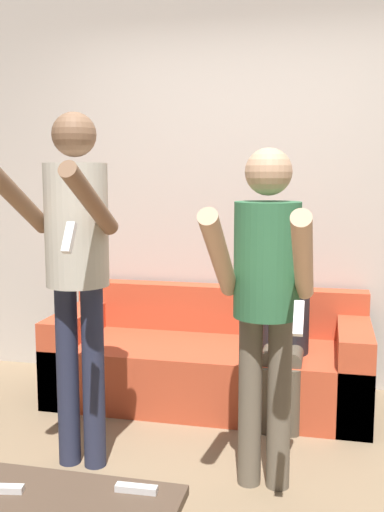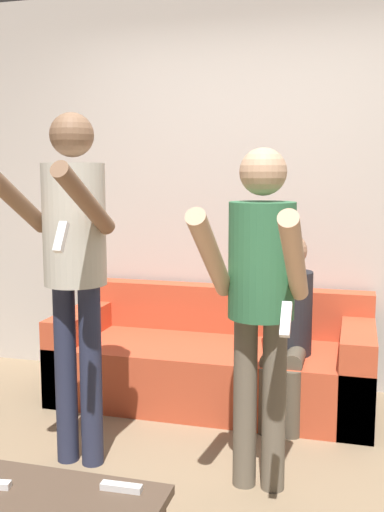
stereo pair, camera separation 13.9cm
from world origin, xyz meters
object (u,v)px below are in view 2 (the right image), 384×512
object	(u,v)px
couch	(213,362)
remote_far	(121,487)
person_standing_left	(73,251)
person_standing_right	(261,285)
person_seated	(287,320)

from	to	relation	value
couch	remote_far	size ratio (longest dim) A/B	13.18
couch	remote_far	xyz separation A→B (m)	(0.09, -1.80, 0.11)
person_standing_left	person_standing_right	xyz separation A→B (m)	(0.92, -0.01, -0.12)
couch	remote_far	distance (m)	1.80
person_standing_left	person_standing_right	size ratio (longest dim) A/B	1.11
person_seated	remote_far	world-z (taller)	person_seated
person_standing_left	person_seated	size ratio (longest dim) A/B	1.57
person_standing_left	person_seated	distance (m)	1.37
couch	person_standing_left	size ratio (longest dim) A/B	1.14
person_standing_right	person_seated	xyz separation A→B (m)	(0.02, 0.87, -0.37)
person_seated	person_standing_right	bearing A→B (deg)	-91.62
person_standing_right	remote_far	distance (m)	1.04
person_standing_left	person_standing_right	world-z (taller)	person_standing_left
couch	person_standing_right	distance (m)	1.34
person_standing_right	remote_far	world-z (taller)	person_standing_right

